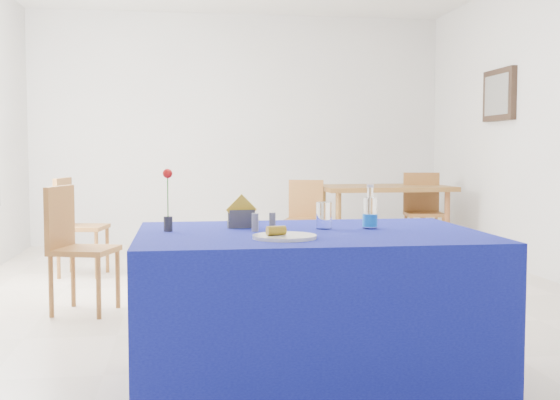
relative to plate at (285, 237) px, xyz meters
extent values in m
plane|color=beige|center=(0.27, 2.16, -0.77)|extent=(7.00, 7.00, 0.00)
plane|color=silver|center=(0.27, 5.66, 0.63)|extent=(5.00, 0.00, 5.00)
plane|color=silver|center=(0.27, -1.34, 0.63)|extent=(5.00, 0.00, 5.00)
cube|color=black|center=(2.74, 3.76, 0.93)|extent=(0.06, 0.64, 0.52)
cube|color=#998C66|center=(2.72, 3.76, 0.93)|extent=(0.02, 0.52, 0.40)
cylinder|color=silver|center=(0.00, 0.00, 0.00)|extent=(0.28, 0.28, 0.01)
cylinder|color=white|center=(0.24, 0.34, 0.06)|extent=(0.08, 0.08, 0.13)
cylinder|color=gray|center=(-0.10, 0.28, 0.04)|extent=(0.03, 0.03, 0.08)
cylinder|color=slate|center=(-0.01, 0.31, 0.04)|extent=(0.03, 0.03, 0.08)
cube|color=navy|center=(0.16, 0.24, -0.39)|extent=(1.60, 1.10, 0.76)
cylinder|color=white|center=(0.47, 0.33, 0.07)|extent=(0.07, 0.07, 0.15)
cylinder|color=blue|center=(0.47, 0.33, 0.03)|extent=(0.07, 0.07, 0.06)
cylinder|color=white|center=(0.47, 0.33, 0.17)|extent=(0.03, 0.03, 0.05)
cylinder|color=silver|center=(0.47, 0.33, 0.20)|extent=(0.03, 0.03, 0.01)
cube|color=#333337|center=(-0.15, 0.44, 0.01)|extent=(0.14, 0.06, 0.03)
cube|color=#3B3B40|center=(-0.15, 0.42, 0.04)|extent=(0.13, 0.02, 0.09)
cube|color=#3D3D42|center=(-0.15, 0.47, 0.04)|extent=(0.13, 0.02, 0.09)
cube|color=gold|center=(-0.15, 0.44, 0.08)|extent=(0.15, 0.02, 0.15)
cylinder|color=#25252A|center=(-0.50, 0.34, 0.03)|extent=(0.04, 0.04, 0.07)
cylinder|color=#1D6E1B|center=(-0.50, 0.34, 0.14)|extent=(0.01, 0.01, 0.22)
sphere|color=red|center=(-0.50, 0.34, 0.26)|extent=(0.05, 0.05, 0.05)
cube|color=brown|center=(1.77, 4.52, -0.04)|extent=(1.44, 0.95, 0.05)
cylinder|color=olive|center=(1.18, 4.15, -0.41)|extent=(0.06, 0.06, 0.71)
cylinder|color=brown|center=(2.38, 4.18, -0.41)|extent=(0.06, 0.06, 0.71)
cylinder|color=olive|center=(1.16, 4.85, -0.41)|extent=(0.06, 0.06, 0.71)
cylinder|color=brown|center=(2.36, 4.88, -0.41)|extent=(0.06, 0.06, 0.71)
cylinder|color=#935C2A|center=(0.62, 4.12, -0.57)|extent=(0.03, 0.03, 0.40)
cylinder|color=#935C2A|center=(0.92, 4.01, -0.57)|extent=(0.03, 0.03, 0.40)
cylinder|color=#935C2A|center=(0.72, 4.42, -0.57)|extent=(0.03, 0.03, 0.40)
cylinder|color=#935C2A|center=(1.02, 4.31, -0.57)|extent=(0.03, 0.03, 0.40)
cube|color=#935C2A|center=(0.82, 4.21, -0.36)|extent=(0.47, 0.47, 0.04)
cube|color=#935C2A|center=(0.88, 4.37, -0.14)|extent=(0.36, 0.15, 0.41)
cylinder|color=#935C2A|center=(2.01, 4.26, -0.55)|extent=(0.03, 0.03, 0.43)
cylinder|color=#935C2A|center=(2.35, 4.21, -0.55)|extent=(0.03, 0.03, 0.43)
cylinder|color=#935C2A|center=(2.06, 4.60, -0.55)|extent=(0.03, 0.03, 0.43)
cylinder|color=#935C2A|center=(2.40, 4.55, -0.55)|extent=(0.03, 0.03, 0.43)
cube|color=#935C2A|center=(2.20, 4.41, -0.32)|extent=(0.45, 0.45, 0.04)
cube|color=#935C2A|center=(2.23, 4.58, -0.09)|extent=(0.40, 0.09, 0.44)
cylinder|color=#935C2A|center=(-1.00, 1.83, -0.55)|extent=(0.03, 0.03, 0.43)
cylinder|color=#935C2A|center=(-0.90, 2.16, -0.55)|extent=(0.03, 0.03, 0.43)
cylinder|color=#935C2A|center=(-1.33, 1.93, -0.55)|extent=(0.03, 0.03, 0.43)
cylinder|color=#935C2A|center=(-1.23, 2.26, -0.55)|extent=(0.03, 0.03, 0.43)
cube|color=#935C2A|center=(-1.12, 2.04, -0.33)|extent=(0.50, 0.50, 0.04)
cube|color=#935C2A|center=(-1.29, 2.09, -0.09)|extent=(0.15, 0.39, 0.44)
cylinder|color=#935C2A|center=(-1.19, 3.36, -0.55)|extent=(0.03, 0.03, 0.43)
cylinder|color=#935C2A|center=(-1.13, 3.70, -0.55)|extent=(0.03, 0.03, 0.43)
cylinder|color=#935C2A|center=(-1.53, 3.42, -0.55)|extent=(0.03, 0.03, 0.43)
cylinder|color=#935C2A|center=(-1.47, 3.76, -0.55)|extent=(0.03, 0.03, 0.43)
cube|color=#935C2A|center=(-1.33, 3.56, -0.33)|extent=(0.46, 0.46, 0.04)
cube|color=#935C2A|center=(-1.51, 3.59, -0.09)|extent=(0.11, 0.40, 0.44)
cylinder|color=gold|center=(-0.04, -0.01, 0.03)|extent=(0.09, 0.06, 0.04)
cylinder|color=beige|center=(0.00, 0.00, 0.03)|extent=(0.01, 0.03, 0.03)
camera|label=1|loc=(-0.44, -2.97, 0.37)|focal=45.00mm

